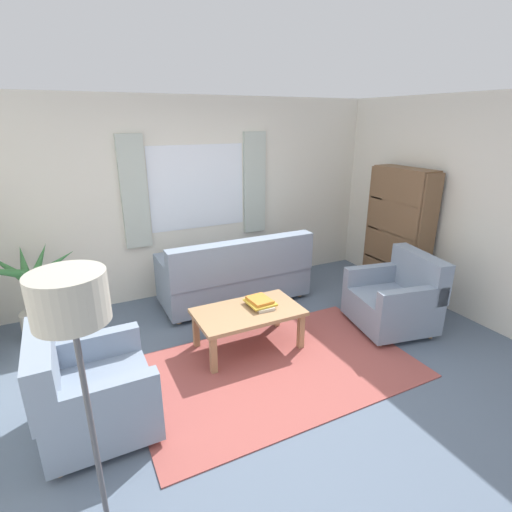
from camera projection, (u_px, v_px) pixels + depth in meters
ground_plane at (277, 369)px, 3.84m from camera, size 6.24×6.24×0.00m
wall_back at (197, 198)px, 5.31m from camera, size 5.32×0.12×2.60m
wall_right at (479, 212)px, 4.53m from camera, size 0.12×4.40×2.60m
window_with_curtains at (198, 188)px, 5.19m from camera, size 1.98×0.07×1.40m
area_rug at (277, 368)px, 3.83m from camera, size 2.67×1.63×0.01m
couch at (236, 276)px, 5.12m from camera, size 1.90×0.82×0.92m
armchair_left at (89, 392)px, 2.97m from camera, size 0.82×0.84×0.88m
armchair_right at (396, 299)px, 4.51m from camera, size 0.96×0.98×0.88m
coffee_table at (248, 315)px, 4.07m from camera, size 1.10×0.64×0.44m
book_stack_on_table at (260, 302)px, 4.14m from camera, size 0.28×0.34×0.08m
potted_plant at (33, 297)px, 4.25m from camera, size 1.09×0.95×1.04m
bookshelf at (398, 230)px, 5.26m from camera, size 0.30×0.94×1.72m
standing_lamp at (74, 325)px, 1.82m from camera, size 0.35×0.35×1.67m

